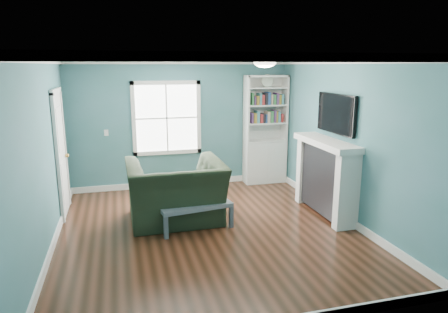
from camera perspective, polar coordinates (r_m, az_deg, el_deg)
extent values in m
plane|color=black|center=(6.28, -2.17, -10.53)|extent=(5.00, 5.00, 0.00)
plane|color=#316B69|center=(8.31, -6.10, 4.53)|extent=(4.50, 0.00, 4.50)
plane|color=#316B69|center=(3.58, 6.67, -6.70)|extent=(4.50, 0.00, 4.50)
plane|color=#316B69|center=(5.84, -24.36, -0.10)|extent=(0.00, 5.00, 5.00)
plane|color=#316B69|center=(6.74, 16.73, 2.12)|extent=(0.00, 5.00, 5.00)
plane|color=white|center=(5.77, -2.39, 13.91)|extent=(5.00, 5.00, 0.00)
cube|color=white|center=(8.56, -5.89, -3.72)|extent=(4.50, 0.03, 0.12)
cube|color=white|center=(6.21, -23.15, -11.32)|extent=(0.03, 5.00, 0.12)
cube|color=white|center=(7.06, 15.98, -7.82)|extent=(0.03, 5.00, 0.12)
cube|color=white|center=(8.21, -6.29, 13.25)|extent=(4.50, 0.04, 0.08)
cube|color=white|center=(3.39, 7.11, 13.91)|extent=(4.50, 0.04, 0.08)
cube|color=white|center=(5.71, -25.35, 12.34)|extent=(0.04, 5.00, 0.08)
cube|color=white|center=(6.62, 17.30, 12.88)|extent=(0.04, 5.00, 0.08)
cube|color=white|center=(8.25, -8.19, 5.46)|extent=(1.24, 0.01, 1.34)
cube|color=white|center=(8.18, -12.79, 5.22)|extent=(0.08, 0.06, 1.50)
cube|color=white|center=(8.33, -3.65, 5.64)|extent=(0.08, 0.06, 1.50)
cube|color=white|center=(8.35, -8.02, 0.61)|extent=(1.40, 0.06, 0.08)
cube|color=white|center=(8.17, -8.34, 10.39)|extent=(1.40, 0.06, 0.08)
cube|color=white|center=(8.23, -8.18, 5.45)|extent=(1.24, 0.03, 0.03)
cube|color=white|center=(8.23, -8.18, 5.45)|extent=(0.03, 0.03, 1.34)
cube|color=silver|center=(8.73, 5.80, -0.75)|extent=(0.90, 0.35, 0.90)
cube|color=silver|center=(8.39, 3.21, 6.73)|extent=(0.04, 0.35, 1.40)
cube|color=silver|center=(8.69, 8.65, 6.82)|extent=(0.04, 0.35, 1.40)
cube|color=silver|center=(8.68, 5.59, 6.90)|extent=(0.90, 0.02, 1.40)
cube|color=silver|center=(8.49, 6.09, 11.35)|extent=(0.90, 0.35, 0.04)
cube|color=silver|center=(8.63, 5.87, 2.29)|extent=(0.84, 0.33, 0.03)
cube|color=silver|center=(8.57, 5.93, 4.79)|extent=(0.84, 0.33, 0.03)
cube|color=silver|center=(8.52, 5.99, 7.32)|extent=(0.84, 0.33, 0.03)
cube|color=silver|center=(8.50, 6.05, 9.73)|extent=(0.84, 0.33, 0.03)
cube|color=#593366|center=(8.53, 6.00, 5.60)|extent=(0.70, 0.25, 0.22)
cube|color=olive|center=(8.49, 6.06, 8.14)|extent=(0.70, 0.25, 0.22)
cylinder|color=beige|center=(8.44, 6.19, 10.70)|extent=(0.26, 0.06, 0.26)
cube|color=black|center=(6.98, 14.39, -3.28)|extent=(0.30, 1.20, 1.10)
cube|color=black|center=(7.03, 14.16, -4.86)|extent=(0.22, 0.65, 0.70)
cube|color=silver|center=(6.43, 17.14, -4.86)|extent=(0.36, 0.16, 1.20)
cube|color=silver|center=(7.54, 11.79, -1.95)|extent=(0.36, 0.16, 1.20)
cube|color=silver|center=(6.82, 14.40, 1.95)|extent=(0.44, 1.58, 0.10)
cube|color=black|center=(6.82, 15.73, 5.92)|extent=(0.06, 1.10, 0.65)
cube|color=silver|center=(7.24, -22.28, 0.19)|extent=(0.04, 0.80, 2.05)
cube|color=white|center=(6.81, -22.64, -0.60)|extent=(0.05, 0.08, 2.13)
cube|color=white|center=(7.68, -21.81, 0.91)|extent=(0.05, 0.08, 2.13)
cube|color=white|center=(7.10, -22.93, 8.61)|extent=(0.05, 0.98, 0.08)
sphere|color=#BF8C3F|center=(7.54, -21.51, 0.15)|extent=(0.07, 0.07, 0.07)
ellipsoid|color=white|center=(6.12, 5.87, 13.24)|extent=(0.34, 0.34, 0.15)
cylinder|color=white|center=(6.12, 5.88, 13.66)|extent=(0.38, 0.38, 0.03)
cube|color=white|center=(8.22, -16.47, 3.28)|extent=(0.08, 0.01, 0.12)
imported|color=#202C1B|center=(6.49, -6.96, -3.60)|extent=(1.53, 1.00, 1.33)
cube|color=#494E57|center=(6.00, -8.30, -10.02)|extent=(0.07, 0.07, 0.35)
cube|color=#494E57|center=(6.34, 1.03, -8.62)|extent=(0.07, 0.07, 0.35)
cube|color=#494E57|center=(6.50, -9.62, -8.26)|extent=(0.07, 0.07, 0.35)
cube|color=#494E57|center=(6.81, -0.92, -7.08)|extent=(0.07, 0.07, 0.35)
cube|color=#4F5A66|center=(6.32, -4.40, -6.76)|extent=(1.20, 0.77, 0.06)
cube|color=white|center=(6.37, -3.31, -6.27)|extent=(0.38, 0.41, 0.00)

